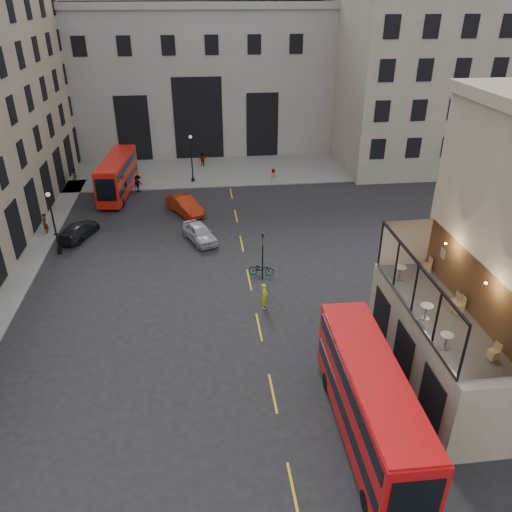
{
  "coord_description": "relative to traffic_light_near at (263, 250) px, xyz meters",
  "views": [
    {
      "loc": [
        -5.28,
        -19.89,
        19.11
      ],
      "look_at": [
        -1.71,
        10.07,
        3.0
      ],
      "focal_mm": 35.0,
      "sensor_mm": 36.0,
      "label": 1
    }
  ],
  "objects": [
    {
      "name": "host_frontage",
      "position": [
        7.5,
        -12.0,
        -0.17
      ],
      "size": [
        3.0,
        11.0,
        4.5
      ],
      "primitive_type": "cube",
      "color": "tan",
      "rests_on": "ground"
    },
    {
      "name": "cafe_table_far",
      "position": [
        6.68,
        -8.64,
        2.71
      ],
      "size": [
        0.64,
        0.64,
        0.81
      ],
      "color": "beige",
      "rests_on": "cafe_floor"
    },
    {
      "name": "cyclist",
      "position": [
        -0.37,
        -3.79,
        -1.5
      ],
      "size": [
        0.62,
        0.77,
        1.84
      ],
      "primitive_type": "imported",
      "rotation": [
        0.0,
        0.0,
        1.27
      ],
      "color": "#C3E818",
      "rests_on": "ground"
    },
    {
      "name": "pedestrian_e",
      "position": [
        -18.0,
        10.02,
        -1.47
      ],
      "size": [
        0.68,
        0.82,
        1.91
      ],
      "primitive_type": "imported",
      "rotation": [
        0.0,
        0.0,
        5.1
      ],
      "color": "gray",
      "rests_on": "ground"
    },
    {
      "name": "street_lamp_a",
      "position": [
        -16.0,
        6.0,
        -0.03
      ],
      "size": [
        0.36,
        0.36,
        5.33
      ],
      "color": "black",
      "rests_on": "ground"
    },
    {
      "name": "car_c",
      "position": [
        -14.98,
        8.94,
        -1.75
      ],
      "size": [
        3.4,
        5.04,
        1.36
      ],
      "primitive_type": "imported",
      "rotation": [
        0.0,
        0.0,
        2.79
      ],
      "color": "black",
      "rests_on": "ground"
    },
    {
      "name": "ground",
      "position": [
        1.0,
        -12.0,
        -2.42
      ],
      "size": [
        140.0,
        140.0,
        0.0
      ],
      "primitive_type": "plane",
      "color": "black",
      "rests_on": "ground"
    },
    {
      "name": "cafe_chair_b",
      "position": [
        8.46,
        -12.1,
        2.45
      ],
      "size": [
        0.47,
        0.47,
        0.91
      ],
      "color": "#D5C07B",
      "rests_on": "cafe_floor"
    },
    {
      "name": "building_right",
      "position": [
        21.0,
        27.97,
        7.97
      ],
      "size": [
        16.6,
        18.6,
        20.0
      ],
      "color": "#A99C88",
      "rests_on": "ground"
    },
    {
      "name": "cafe_chair_d",
      "position": [
        8.61,
        -7.89,
        2.44
      ],
      "size": [
        0.45,
        0.45,
        0.88
      ],
      "color": "tan",
      "rests_on": "cafe_floor"
    },
    {
      "name": "pedestrian_d",
      "position": [
        3.93,
        20.81,
        -1.6
      ],
      "size": [
        0.6,
        0.85,
        1.64
      ],
      "primitive_type": "imported",
      "rotation": [
        0.0,
        0.0,
        1.67
      ],
      "color": "gray",
      "rests_on": "ground"
    },
    {
      "name": "bicycle",
      "position": [
        -0.01,
        0.65,
        -1.93
      ],
      "size": [
        1.97,
        1.04,
        0.99
      ],
      "primitive_type": "imported",
      "rotation": [
        0.0,
        0.0,
        1.36
      ],
      "color": "gray",
      "rests_on": "ground"
    },
    {
      "name": "car_b",
      "position": [
        -5.82,
        13.23,
        -1.61
      ],
      "size": [
        3.97,
        5.16,
        1.63
      ],
      "primitive_type": "imported",
      "rotation": [
        0.0,
        0.0,
        0.52
      ],
      "color": "#982109",
      "rests_on": "ground"
    },
    {
      "name": "bus_far",
      "position": [
        -12.73,
        19.12,
        -0.18
      ],
      "size": [
        3.14,
        10.18,
        4.0
      ],
      "color": "red",
      "rests_on": "ground"
    },
    {
      "name": "cafe_chair_c",
      "position": [
        8.32,
        -11.84,
        2.46
      ],
      "size": [
        0.47,
        0.47,
        0.93
      ],
      "color": "tan",
      "rests_on": "cafe_floor"
    },
    {
      "name": "pavement_far",
      "position": [
        -5.0,
        26.0,
        -2.36
      ],
      "size": [
        40.0,
        12.0,
        0.12
      ],
      "primitive_type": "cube",
      "color": "slate",
      "rests_on": "ground"
    },
    {
      "name": "traffic_light_near",
      "position": [
        0.0,
        0.0,
        0.0
      ],
      "size": [
        0.16,
        0.2,
        3.8
      ],
      "color": "black",
      "rests_on": "ground"
    },
    {
      "name": "pedestrian_a",
      "position": [
        -18.0,
        23.11,
        -1.57
      ],
      "size": [
        0.99,
        0.88,
        1.71
      ],
      "primitive_type": "imported",
      "rotation": [
        0.0,
        0.0,
        0.32
      ],
      "color": "gray",
      "rests_on": "ground"
    },
    {
      "name": "cafe_table_mid",
      "position": [
        6.54,
        -12.49,
        2.7
      ],
      "size": [
        0.64,
        0.64,
        0.8
      ],
      "color": "white",
      "rests_on": "cafe_floor"
    },
    {
      "name": "bus_near",
      "position": [
        2.99,
        -15.44,
        -0.02
      ],
      "size": [
        2.64,
        10.76,
        4.28
      ],
      "color": "red",
      "rests_on": "ground"
    },
    {
      "name": "street_lamp_b",
      "position": [
        -5.0,
        22.0,
        -0.03
      ],
      "size": [
        0.36,
        0.36,
        5.33
      ],
      "color": "black",
      "rests_on": "ground"
    },
    {
      "name": "car_a",
      "position": [
        -4.53,
        7.01,
        -1.66
      ],
      "size": [
        3.38,
        4.81,
        1.52
      ],
      "primitive_type": "imported",
      "rotation": [
        0.0,
        0.0,
        0.4
      ],
      "color": "#ABAFB3",
      "rests_on": "ground"
    },
    {
      "name": "traffic_light_far",
      "position": [
        -14.0,
        16.0,
        0.0
      ],
      "size": [
        0.16,
        0.2,
        3.8
      ],
      "color": "black",
      "rests_on": "ground"
    },
    {
      "name": "cafe_floor",
      "position": [
        7.5,
        -12.0,
        2.12
      ],
      "size": [
        3.0,
        10.0,
        0.1
      ],
      "primitive_type": "cube",
      "color": "slate",
      "rests_on": "host_frontage"
    },
    {
      "name": "pedestrian_c",
      "position": [
        -3.76,
        27.36,
        -1.56
      ],
      "size": [
        1.1,
        0.74,
        1.73
      ],
      "primitive_type": "imported",
      "rotation": [
        0.0,
        0.0,
        3.48
      ],
      "color": "gray",
      "rests_on": "ground"
    },
    {
      "name": "gateway",
      "position": [
        -4.0,
        35.99,
        6.96
      ],
      "size": [
        35.0,
        10.6,
        18.0
      ],
      "color": "#A09D95",
      "rests_on": "ground"
    },
    {
      "name": "cafe_chair_a",
      "position": [
        8.27,
        -15.78,
        2.42
      ],
      "size": [
        0.48,
        0.48,
        0.8
      ],
      "color": "#DCC87F",
      "rests_on": "cafe_floor"
    },
    {
      "name": "pedestrian_b",
      "position": [
        -10.79,
        19.65,
        -1.5
      ],
      "size": [
        1.22,
        1.37,
        1.84
      ],
      "primitive_type": "imported",
      "rotation": [
        0.0,
        0.0,
        1.0
      ],
      "color": "gray",
      "rests_on": "ground"
    },
    {
      "name": "cafe_table_near",
      "position": [
        6.48,
        -14.82,
        2.67
      ],
      "size": [
        0.6,
        0.6,
        0.75
      ],
      "color": "white",
      "rests_on": "cafe_floor"
    }
  ]
}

